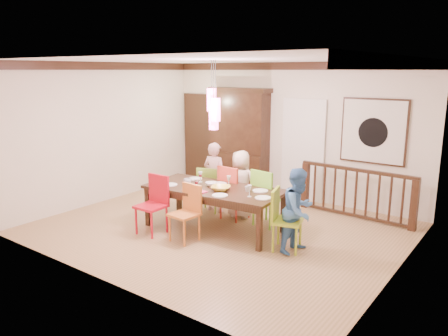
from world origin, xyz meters
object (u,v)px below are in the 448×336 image
Objects in this scene: chair_end_right at (288,216)px; person_end_right at (299,210)px; person_far_mid at (241,184)px; dining_table at (214,192)px; chair_far_left at (210,186)px; china_hutch at (239,140)px; balustrade at (356,192)px; person_far_left at (215,177)px.

person_end_right is at bearing -85.51° from chair_end_right.
person_far_mid is (-1.46, 0.87, 0.09)m from chair_end_right.
dining_table is 1.01m from chair_far_left.
china_hutch is 1.83× the size of person_far_mid.
person_far_left is at bearing -149.70° from balustrade.
chair_far_left is 2.42m from person_end_right.
person_end_right is at bearing 157.02° from person_far_left.
balustrade reaches higher than chair_far_left.
balustrade is at bearing -6.84° from china_hutch.
china_hutch is at bearing -93.40° from chair_far_left.
chair_end_right is 0.74× the size of person_end_right.
person_far_left is at bearing -150.91° from chair_far_left.
person_far_mid is (-1.77, -1.23, 0.14)m from balustrade.
dining_table is 1.88× the size of person_end_right.
china_hutch is (-2.58, 2.45, 0.63)m from chair_end_right.
chair_end_right is (1.47, -0.07, -0.12)m from dining_table.
dining_table is at bearing 113.98° from chair_far_left.
chair_far_left is 1.82m from china_hutch.
chair_far_left is 0.70m from person_far_mid.
chair_far_left is at bearing -2.73° from person_far_mid.
dining_table is 1.93× the size of person_far_mid.
china_hutch reaches higher than person_far_left.
chair_end_right is at bearing -43.56° from china_hutch.
person_far_mid is (1.12, -1.58, -0.54)m from china_hutch.
chair_end_right is at bearing -7.83° from dining_table.
person_end_right is at bearing 143.77° from chair_far_left.
chair_far_left is at bearing 44.40° from person_far_left.
person_far_left is (-2.08, 0.88, 0.14)m from chair_end_right.
chair_end_right is 0.41× the size of china_hutch.
person_far_mid reaches higher than dining_table.
person_far_mid is at bearing 167.05° from chair_far_left.
person_far_left is at bearing 77.33° from person_end_right.
chair_end_right is 2.13m from balustrade.
person_far_left reaches higher than balustrade.
balustrade is 2.69m from person_far_left.
person_end_right is (2.73, -2.39, -0.52)m from china_hutch.
balustrade is at bearing -24.75° from chair_end_right.
person_far_mid is at bearing -54.80° from china_hutch.
person_far_left is 1.07× the size of person_far_mid.
china_hutch is 1.05× the size of balustrade.
person_far_mid is at bearing 70.78° from person_end_right.
chair_far_left is at bearing 126.88° from dining_table.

